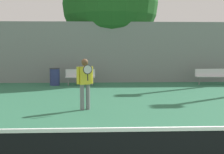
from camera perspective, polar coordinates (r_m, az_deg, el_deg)
tennis_player at (r=10.34m, az=-4.97°, el=-0.68°), size 0.54×0.49×1.70m
bench_courtside_near at (r=17.16m, az=-5.82°, el=0.31°), size 1.62×0.40×0.87m
bench_courtside_far at (r=18.29m, az=17.82°, el=0.40°), size 1.87×0.40×0.87m
trash_bin at (r=17.31m, az=-10.43°, el=0.06°), size 0.56×0.56×0.94m
back_fence at (r=18.40m, az=1.99°, el=4.54°), size 32.53×0.06×3.56m
tree_dark_dense at (r=21.06m, az=-0.34°, el=13.22°), size 6.27×6.27×8.06m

